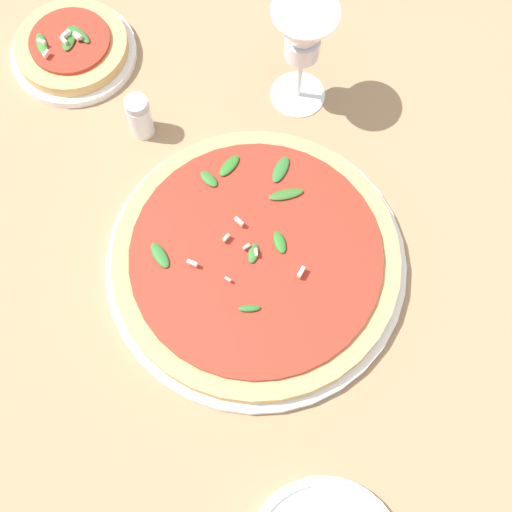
{
  "coord_description": "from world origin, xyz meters",
  "views": [
    {
      "loc": [
        -0.3,
        0.02,
        0.82
      ],
      "look_at": [
        0.02,
        -0.03,
        0.03
      ],
      "focal_mm": 50.0,
      "sensor_mm": 36.0,
      "label": 1
    }
  ],
  "objects_px": {
    "pizza_arugula_main": "(256,260)",
    "wine_glass": "(303,38)",
    "shaker_pepper": "(140,117)",
    "pizza_personal_side": "(72,49)"
  },
  "relations": [
    {
      "from": "wine_glass",
      "to": "pizza_arugula_main",
      "type": "bearing_deg",
      "value": 157.94
    },
    {
      "from": "shaker_pepper",
      "to": "pizza_arugula_main",
      "type": "bearing_deg",
      "value": -151.19
    },
    {
      "from": "wine_glass",
      "to": "shaker_pepper",
      "type": "height_order",
      "value": "wine_glass"
    },
    {
      "from": "pizza_arugula_main",
      "to": "wine_glass",
      "type": "relative_size",
      "value": 2.23
    },
    {
      "from": "pizza_personal_side",
      "to": "pizza_arugula_main",
      "type": "bearing_deg",
      "value": -150.24
    },
    {
      "from": "pizza_arugula_main",
      "to": "shaker_pepper",
      "type": "distance_m",
      "value": 0.25
    },
    {
      "from": "pizza_arugula_main",
      "to": "shaker_pepper",
      "type": "bearing_deg",
      "value": 28.81
    },
    {
      "from": "pizza_personal_side",
      "to": "wine_glass",
      "type": "relative_size",
      "value": 1.06
    },
    {
      "from": "pizza_personal_side",
      "to": "wine_glass",
      "type": "distance_m",
      "value": 0.33
    },
    {
      "from": "pizza_personal_side",
      "to": "shaker_pepper",
      "type": "relative_size",
      "value": 2.61
    }
  ]
}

